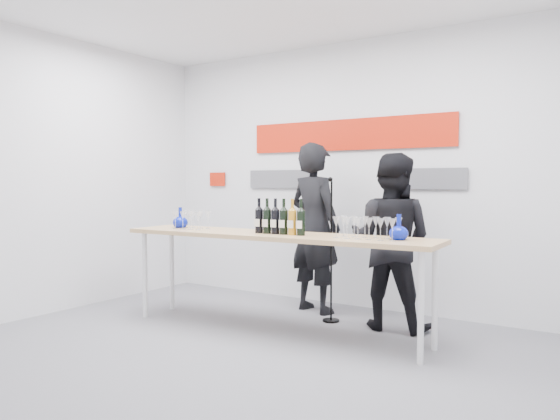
{
  "coord_description": "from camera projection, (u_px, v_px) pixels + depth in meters",
  "views": [
    {
      "loc": [
        2.78,
        -3.62,
        1.42
      ],
      "look_at": [
        -0.07,
        0.7,
        1.15
      ],
      "focal_mm": 35.0,
      "sensor_mm": 36.0,
      "label": 1
    }
  ],
  "objects": [
    {
      "name": "ground",
      "position": [
        241.0,
        349.0,
        4.62
      ],
      "size": [
        5.0,
        5.0,
        0.0
      ],
      "primitive_type": "plane",
      "color": "slate",
      "rests_on": "ground"
    },
    {
      "name": "back_wall",
      "position": [
        348.0,
        175.0,
        6.21
      ],
      "size": [
        5.0,
        0.04,
        3.0
      ],
      "primitive_type": "cube",
      "color": "silver",
      "rests_on": "ground"
    },
    {
      "name": "signage",
      "position": [
        342.0,
        148.0,
        6.2
      ],
      "size": [
        3.38,
        0.02,
        0.79
      ],
      "color": "red",
      "rests_on": "back_wall"
    },
    {
      "name": "tasting_table",
      "position": [
        274.0,
        241.0,
        5.11
      ],
      "size": [
        3.14,
        0.78,
        0.93
      ],
      "rotation": [
        0.0,
        0.0,
        0.05
      ],
      "color": "tan",
      "rests_on": "ground"
    },
    {
      "name": "wine_bottles",
      "position": [
        280.0,
        216.0,
        5.02
      ],
      "size": [
        0.53,
        0.1,
        0.33
      ],
      "rotation": [
        0.0,
        0.0,
        0.05
      ],
      "color": "black",
      "rests_on": "tasting_table"
    },
    {
      "name": "decanter_left",
      "position": [
        180.0,
        217.0,
        5.75
      ],
      "size": [
        0.16,
        0.16,
        0.21
      ],
      "primitive_type": null,
      "color": "#08189F",
      "rests_on": "tasting_table"
    },
    {
      "name": "decanter_right",
      "position": [
        399.0,
        227.0,
        4.54
      ],
      "size": [
        0.16,
        0.16,
        0.21
      ],
      "primitive_type": null,
      "color": "#08189F",
      "rests_on": "tasting_table"
    },
    {
      "name": "glasses_left",
      "position": [
        192.0,
        220.0,
        5.61
      ],
      "size": [
        0.37,
        0.24,
        0.18
      ],
      "color": "silver",
      "rests_on": "tasting_table"
    },
    {
      "name": "glasses_right",
      "position": [
        367.0,
        228.0,
        4.64
      ],
      "size": [
        0.57,
        0.25,
        0.18
      ],
      "color": "silver",
      "rests_on": "tasting_table"
    },
    {
      "name": "presenter_left",
      "position": [
        315.0,
        228.0,
        5.93
      ],
      "size": [
        0.76,
        0.59,
        1.84
      ],
      "primitive_type": "imported",
      "rotation": [
        0.0,
        0.0,
        2.89
      ],
      "color": "black",
      "rests_on": "ground"
    },
    {
      "name": "presenter_right",
      "position": [
        391.0,
        241.0,
        5.25
      ],
      "size": [
        0.87,
        0.7,
        1.69
      ],
      "primitive_type": "imported",
      "rotation": [
        0.0,
        0.0,
        3.22
      ],
      "color": "black",
      "rests_on": "ground"
    },
    {
      "name": "mic_stand",
      "position": [
        331.0,
        278.0,
        5.51
      ],
      "size": [
        0.17,
        0.17,
        1.47
      ],
      "rotation": [
        0.0,
        0.0,
        0.23
      ],
      "color": "black",
      "rests_on": "ground"
    }
  ]
}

